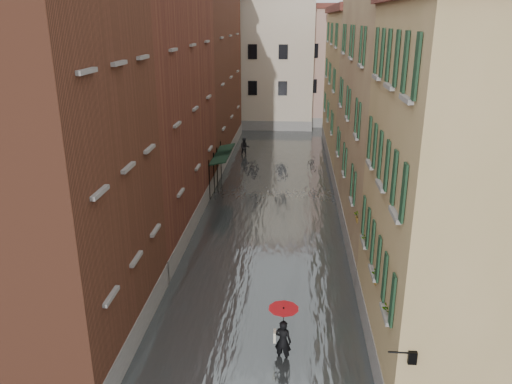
% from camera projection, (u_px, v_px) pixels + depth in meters
% --- Properties ---
extents(ground, '(120.00, 120.00, 0.00)m').
position_uv_depth(ground, '(257.00, 317.00, 19.46)').
color(ground, '#505052').
rests_on(ground, ground).
extents(floodwater, '(10.00, 60.00, 0.20)m').
position_uv_depth(floodwater, '(273.00, 201.00, 31.67)').
color(floodwater, '#4E5557').
rests_on(floodwater, ground).
extents(building_left_near, '(6.00, 8.00, 13.00)m').
position_uv_depth(building_left_near, '(35.00, 168.00, 15.96)').
color(building_left_near, brown).
rests_on(building_left_near, ground).
extents(building_left_mid, '(6.00, 14.00, 12.50)m').
position_uv_depth(building_left_mid, '(138.00, 114.00, 26.40)').
color(building_left_mid, brown).
rests_on(building_left_mid, ground).
extents(building_left_far, '(6.00, 16.00, 14.00)m').
position_uv_depth(building_left_far, '(193.00, 72.00, 40.28)').
color(building_left_far, brown).
rests_on(building_left_far, ground).
extents(building_right_near, '(6.00, 8.00, 11.50)m').
position_uv_depth(building_right_near, '(481.00, 202.00, 15.18)').
color(building_right_near, '#A48C54').
rests_on(building_right_near, ground).
extents(building_right_mid, '(6.00, 14.00, 13.00)m').
position_uv_depth(building_right_mid, '(408.00, 113.00, 25.29)').
color(building_right_mid, tan).
rests_on(building_right_mid, ground).
extents(building_right_far, '(6.00, 16.00, 11.50)m').
position_uv_depth(building_right_far, '(368.00, 89.00, 39.66)').
color(building_right_far, '#A48C54').
rests_on(building_right_far, ground).
extents(building_end_cream, '(12.00, 9.00, 13.00)m').
position_uv_depth(building_end_cream, '(256.00, 64.00, 53.34)').
color(building_end_cream, beige).
rests_on(building_end_cream, ground).
extents(building_end_pink, '(10.00, 9.00, 12.00)m').
position_uv_depth(building_end_pink, '(339.00, 67.00, 54.72)').
color(building_end_pink, tan).
rests_on(building_end_pink, ground).
extents(awning_near, '(1.09, 3.25, 2.80)m').
position_uv_depth(awning_near, '(220.00, 158.00, 32.27)').
color(awning_near, black).
rests_on(awning_near, ground).
extents(awning_far, '(1.09, 3.26, 2.80)m').
position_uv_depth(awning_far, '(224.00, 152.00, 33.95)').
color(awning_far, black).
rests_on(awning_far, ground).
extents(wall_lantern, '(0.71, 0.22, 0.35)m').
position_uv_depth(wall_lantern, '(411.00, 356.00, 12.51)').
color(wall_lantern, black).
rests_on(wall_lantern, ground).
extents(window_planters, '(0.59, 8.07, 0.84)m').
position_uv_depth(window_planters, '(374.00, 248.00, 17.25)').
color(window_planters, maroon).
rests_on(window_planters, ground).
extents(pedestrian_main, '(1.02, 1.02, 2.06)m').
position_uv_depth(pedestrian_main, '(283.00, 328.00, 16.54)').
color(pedestrian_main, black).
rests_on(pedestrian_main, ground).
extents(pedestrian_far, '(0.92, 0.79, 1.64)m').
position_uv_depth(pedestrian_far, '(245.00, 148.00, 41.75)').
color(pedestrian_far, black).
rests_on(pedestrian_far, ground).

